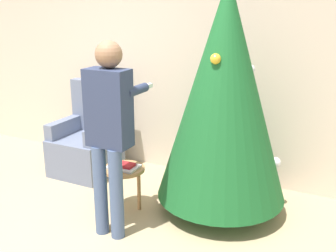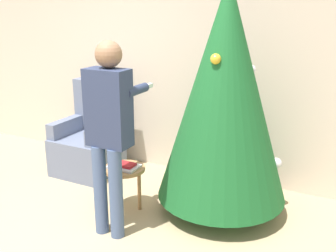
{
  "view_description": "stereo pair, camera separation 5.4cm",
  "coord_description": "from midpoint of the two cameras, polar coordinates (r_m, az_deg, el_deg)",
  "views": [
    {
      "loc": [
        2.04,
        -1.95,
        1.96
      ],
      "look_at": [
        0.57,
        1.03,
        0.95
      ],
      "focal_mm": 42.0,
      "sensor_mm": 36.0,
      "label": 1
    },
    {
      "loc": [
        2.09,
        -1.93,
        1.96
      ],
      "look_at": [
        0.57,
        1.03,
        0.95
      ],
      "focal_mm": 42.0,
      "sensor_mm": 36.0,
      "label": 2
    }
  ],
  "objects": [
    {
      "name": "book",
      "position": [
        3.85,
        -6.0,
        -5.55
      ],
      "size": [
        0.21,
        0.13,
        0.02
      ],
      "color": "#B21E23",
      "rests_on": "laptop"
    },
    {
      "name": "wall_back",
      "position": [
        4.69,
        0.84,
        9.52
      ],
      "size": [
        8.0,
        0.06,
        2.7
      ],
      "color": "beige",
      "rests_on": "ground_plane"
    },
    {
      "name": "armchair",
      "position": [
        4.9,
        -10.97,
        -2.31
      ],
      "size": [
        0.68,
        0.7,
        1.09
      ],
      "color": "slate",
      "rests_on": "ground_plane"
    },
    {
      "name": "side_stool",
      "position": [
        3.89,
        -5.95,
        -6.98
      ],
      "size": [
        0.41,
        0.41,
        0.46
      ],
      "color": "#A37547",
      "rests_on": "ground_plane"
    },
    {
      "name": "person_standing",
      "position": [
        3.32,
        -8.11,
        0.26
      ],
      "size": [
        0.4,
        0.57,
        1.7
      ],
      "color": "#475B84",
      "rests_on": "ground_plane"
    },
    {
      "name": "laptop",
      "position": [
        3.86,
        -5.99,
        -5.86
      ],
      "size": [
        0.29,
        0.21,
        0.02
      ],
      "color": "silver",
      "rests_on": "side_stool"
    },
    {
      "name": "christmas_tree",
      "position": [
        3.66,
        8.66,
        4.81
      ],
      "size": [
        1.24,
        1.24,
        2.24
      ],
      "color": "brown",
      "rests_on": "ground_plane"
    }
  ]
}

